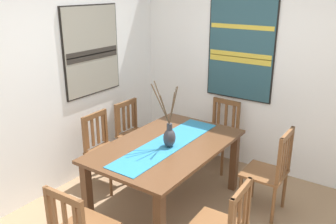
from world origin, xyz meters
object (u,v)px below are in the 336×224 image
object	(u,v)px
chair_1	(134,133)
painting_on_back_wall	(92,51)
chair_2	(220,133)
centerpiece_vase	(169,135)
painting_on_side_wall	(241,48)
chair_3	(271,170)
dining_table	(167,153)
chair_0	(105,148)

from	to	relation	value
chair_1	painting_on_back_wall	size ratio (longest dim) A/B	0.82
chair_2	chair_1	bearing A→B (deg)	125.30
centerpiece_vase	painting_on_back_wall	bearing A→B (deg)	77.58
centerpiece_vase	chair_1	bearing A→B (deg)	58.84
chair_2	centerpiece_vase	bearing A→B (deg)	-178.20
centerpiece_vase	painting_on_side_wall	xyz separation A→B (m)	(1.49, -0.07, 0.69)
centerpiece_vase	chair_2	distance (m)	1.32
painting_on_back_wall	painting_on_side_wall	xyz separation A→B (m)	(1.19, -1.43, 0.00)
painting_on_back_wall	chair_1	bearing A→B (deg)	-53.34
centerpiece_vase	chair_3	bearing A→B (deg)	-57.02
chair_1	painting_on_side_wall	world-z (taller)	painting_on_side_wall
dining_table	chair_0	bearing A→B (deg)	91.96
chair_1	chair_0	bearing A→B (deg)	-177.97
dining_table	centerpiece_vase	size ratio (longest dim) A/B	2.31
chair_0	chair_3	distance (m)	1.93
chair_0	painting_on_side_wall	xyz separation A→B (m)	(1.47, -1.02, 1.09)
dining_table	chair_0	world-z (taller)	chair_0
chair_2	chair_3	distance (m)	1.15
chair_3	painting_on_back_wall	bearing A→B (deg)	97.04
dining_table	chair_3	xyz separation A→B (m)	(0.53, -0.95, -0.15)
chair_0	painting_on_side_wall	distance (m)	2.10
chair_2	chair_0	bearing A→B (deg)	143.54
chair_0	chair_3	xyz separation A→B (m)	(0.56, -1.84, 0.02)
dining_table	centerpiece_vase	bearing A→B (deg)	-127.40
chair_2	painting_on_back_wall	world-z (taller)	painting_on_back_wall
chair_3	chair_1	bearing A→B (deg)	89.67
centerpiece_vase	chair_3	size ratio (longest dim) A/B	0.75
centerpiece_vase	painting_on_side_wall	world-z (taller)	painting_on_side_wall
centerpiece_vase	chair_0	distance (m)	1.04
chair_3	chair_0	bearing A→B (deg)	107.02
dining_table	chair_3	distance (m)	1.10
chair_0	chair_2	size ratio (longest dim) A/B	1.00
dining_table	chair_1	world-z (taller)	chair_1
chair_0	chair_3	bearing A→B (deg)	-72.98
centerpiece_vase	painting_on_back_wall	size ratio (longest dim) A/B	0.66
dining_table	chair_3	size ratio (longest dim) A/B	1.72
painting_on_back_wall	chair_3	bearing A→B (deg)	-82.96
chair_3	painting_on_side_wall	size ratio (longest dim) A/B	0.73
chair_1	chair_3	distance (m)	1.86
dining_table	painting_on_back_wall	bearing A→B (deg)	78.91
dining_table	chair_0	size ratio (longest dim) A/B	1.83
centerpiece_vase	chair_3	distance (m)	1.13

